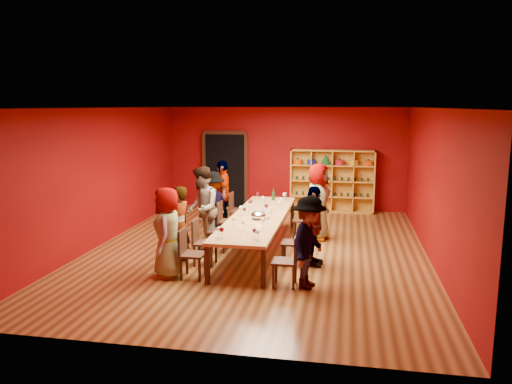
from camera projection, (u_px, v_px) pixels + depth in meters
room_shell at (258, 181)px, 10.38m from camera, size 7.10×9.10×3.04m
tasting_table at (258, 218)px, 10.52m from camera, size 1.10×4.50×0.75m
doorway at (226, 170)px, 15.06m from camera, size 1.40×0.17×2.30m
shelving_unit at (332, 178)px, 14.40m from camera, size 2.40×0.40×1.80m
chair_person_left_0 at (189, 251)px, 8.87m from camera, size 0.42×0.42×0.89m
person_left_0 at (167, 232)px, 8.89m from camera, size 0.58×0.87×1.63m
chair_person_left_1 at (201, 240)px, 9.62m from camera, size 0.42×0.42×0.89m
person_left_1 at (179, 225)px, 9.65m from camera, size 0.58×0.66×1.52m
chair_person_left_2 at (214, 228)px, 10.53m from camera, size 0.42×0.42×0.89m
person_left_2 at (202, 209)px, 10.51m from camera, size 0.67×0.96×1.80m
chair_person_left_3 at (224, 218)px, 11.42m from camera, size 0.42×0.42×0.89m
person_left_3 at (212, 206)px, 11.42m from camera, size 0.69×1.09×1.57m
chair_person_left_4 at (236, 208)px, 12.53m from camera, size 0.42×0.42×0.89m
person_left_4 at (223, 194)px, 12.53m from camera, size 0.71×1.08×1.70m
chair_person_right_0 at (290, 258)px, 8.45m from camera, size 0.42×0.42×0.89m
person_right_0 at (309, 242)px, 8.34m from camera, size 0.67×1.09×1.58m
chair_person_right_1 at (297, 240)px, 9.60m from camera, size 0.42×0.42×0.89m
person_right_1 at (313, 226)px, 9.49m from camera, size 0.51×0.95×1.56m
chair_person_right_3 at (305, 218)px, 11.49m from camera, size 0.42×0.42×0.89m
person_right_3 at (318, 202)px, 11.38m from camera, size 0.67×0.95×1.76m
wine_glass_0 at (258, 194)px, 12.42m from camera, size 0.07×0.07×0.18m
wine_glass_1 at (266, 206)px, 10.78m from camera, size 0.08×0.08×0.20m
wine_glass_2 at (251, 201)px, 11.43m from camera, size 0.07×0.07×0.18m
wine_glass_3 at (271, 209)px, 10.54m from camera, size 0.08×0.08×0.19m
wine_glass_4 at (270, 212)px, 10.25m from camera, size 0.08×0.08×0.19m
wine_glass_5 at (281, 200)px, 11.43m from camera, size 0.09×0.09×0.22m
wine_glass_6 at (241, 208)px, 10.53m from camera, size 0.08×0.08×0.21m
wine_glass_7 at (257, 232)px, 8.61m from camera, size 0.08×0.08×0.19m
wine_glass_8 at (284, 195)px, 12.09m from camera, size 0.09×0.09×0.22m
wine_glass_9 at (268, 218)px, 9.65m from camera, size 0.08×0.08×0.20m
wine_glass_10 at (219, 230)px, 8.79m from camera, size 0.08×0.08×0.19m
wine_glass_11 at (263, 221)px, 9.40m from camera, size 0.09×0.09×0.21m
wine_glass_12 at (222, 230)px, 8.71m from camera, size 0.08×0.08×0.21m
wine_glass_13 at (250, 202)px, 11.31m from camera, size 0.07×0.07×0.18m
wine_glass_14 at (257, 194)px, 12.28m from camera, size 0.08×0.08×0.19m
wine_glass_15 at (244, 210)px, 10.49m from camera, size 0.08×0.08×0.19m
wine_glass_16 at (263, 198)px, 11.80m from camera, size 0.07×0.07×0.19m
wine_glass_17 at (254, 231)px, 8.70m from camera, size 0.08×0.08×0.19m
wine_glass_18 at (234, 219)px, 9.51m from camera, size 0.09×0.09×0.21m
wine_glass_19 at (280, 203)px, 11.14m from camera, size 0.08×0.08×0.20m
wine_glass_20 at (286, 194)px, 12.25m from camera, size 0.08×0.08×0.20m
wine_glass_21 at (243, 223)px, 9.30m from camera, size 0.08×0.08×0.19m
spittoon_bowl at (259, 215)px, 10.22m from camera, size 0.32×0.32×0.18m
carafe_a at (251, 210)px, 10.64m from camera, size 0.11×0.11×0.23m
carafe_b at (262, 214)px, 10.18m from camera, size 0.10×0.10×0.25m
wine_bottle at (273, 196)px, 12.22m from camera, size 0.09×0.09×0.31m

